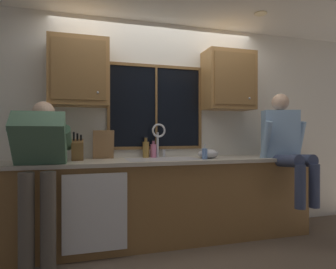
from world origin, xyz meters
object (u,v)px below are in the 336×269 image
bottle_tall_clear (153,150)px  knife_block (77,150)px  person_standing (40,162)px  cutting_board (103,145)px  bottle_green_glass (146,149)px  soap_dispenser (205,153)px  person_sitting_on_counter (286,142)px  mixing_bowl (208,154)px

bottle_tall_clear → knife_block: bearing=-169.5°
person_standing → cutting_board: size_ratio=4.66×
knife_block → bottle_green_glass: knife_block is taller
knife_block → soap_dispenser: knife_block is taller
person_sitting_on_counter → bottle_green_glass: (-1.56, 0.48, -0.08)m
cutting_board → bottle_tall_clear: bearing=0.6°
mixing_bowl → cutting_board: bearing=166.8°
person_sitting_on_counter → cutting_board: size_ratio=3.86×
mixing_bowl → bottle_tall_clear: bearing=154.3°
knife_block → mixing_bowl: knife_block is taller
mixing_bowl → bottle_tall_clear: size_ratio=1.10×
cutting_board → soap_dispenser: 1.14m
person_standing → bottle_tall_clear: size_ratio=7.28×
person_standing → soap_dispenser: (1.67, 0.15, 0.04)m
knife_block → person_standing: bearing=-131.5°
person_standing → bottle_tall_clear: person_standing is taller
knife_block → bottle_tall_clear: knife_block is taller
knife_block → soap_dispenser: size_ratio=1.93×
person_sitting_on_counter → soap_dispenser: (-0.97, 0.13, -0.12)m
bottle_green_glass → bottle_tall_clear: bearing=6.5°
person_standing → person_sitting_on_counter: bearing=0.5°
person_sitting_on_counter → cutting_board: 2.10m
soap_dispenser → bottle_tall_clear: 0.62m
person_sitting_on_counter → knife_block: person_sitting_on_counter is taller
bottle_tall_clear → person_standing: bearing=-156.2°
soap_dispenser → bottle_green_glass: (-0.59, 0.35, 0.04)m
knife_block → soap_dispenser: (1.35, -0.21, -0.05)m
person_standing → person_sitting_on_counter: size_ratio=1.21×
person_sitting_on_counter → mixing_bowl: size_ratio=5.46×
soap_dispenser → bottle_tall_clear: bearing=143.9°
person_sitting_on_counter → mixing_bowl: (-0.89, 0.21, -0.13)m
person_standing → bottle_green_glass: bearing=25.1°
knife_block → mixing_bowl: 1.44m
knife_block → bottle_green_glass: bearing=10.9°
bottle_green_glass → knife_block: bearing=-169.1°
mixing_bowl → soap_dispenser: soap_dispenser is taller
person_sitting_on_counter → bottle_tall_clear: bearing=161.4°
cutting_board → knife_block: bearing=-151.2°
person_sitting_on_counter → bottle_green_glass: size_ratio=5.13×
person_standing → knife_block: bearing=48.5°
bottle_tall_clear → soap_dispenser: bearing=-36.1°
person_standing → soap_dispenser: 1.68m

